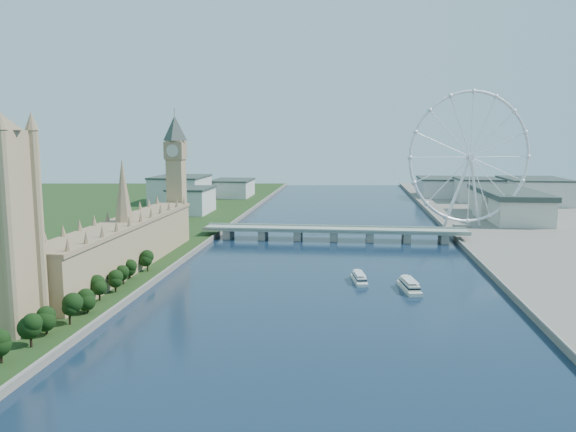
# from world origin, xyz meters

# --- Properties ---
(ground) EXTENTS (2000.00, 2000.00, 0.00)m
(ground) POSITION_xyz_m (0.00, 0.00, 0.00)
(ground) COLOR #162A3F
(ground) RESTS_ON ground
(tree_row) EXTENTS (8.17, 200.17, 21.54)m
(tree_row) POSITION_xyz_m (-113.00, 66.00, 9.69)
(tree_row) COLOR black
(tree_row) RESTS_ON ground
(parliament_range) EXTENTS (24.00, 200.00, 70.00)m
(parliament_range) POSITION_xyz_m (-128.00, 170.00, 18.48)
(parliament_range) COLOR tan
(parliament_range) RESTS_ON ground
(big_ben) EXTENTS (20.02, 20.02, 110.00)m
(big_ben) POSITION_xyz_m (-128.00, 278.00, 66.57)
(big_ben) COLOR tan
(big_ben) RESTS_ON ground
(westminster_bridge) EXTENTS (220.00, 22.00, 9.50)m
(westminster_bridge) POSITION_xyz_m (0.00, 300.00, 6.63)
(westminster_bridge) COLOR gray
(westminster_bridge) RESTS_ON ground
(london_eye) EXTENTS (113.60, 39.12, 124.30)m
(london_eye) POSITION_xyz_m (119.98, 355.08, 67.52)
(london_eye) COLOR silver
(london_eye) RESTS_ON ground
(county_hall) EXTENTS (54.00, 144.00, 35.00)m
(county_hall) POSITION_xyz_m (175.00, 430.00, 0.00)
(county_hall) COLOR beige
(county_hall) RESTS_ON ground
(city_skyline) EXTENTS (505.00, 280.00, 32.00)m
(city_skyline) POSITION_xyz_m (39.22, 560.08, 16.96)
(city_skyline) COLOR beige
(city_skyline) RESTS_ON ground
(tour_boat_near) EXTENTS (11.17, 28.03, 6.00)m
(tour_boat_near) POSITION_xyz_m (19.60, 163.95, 0.00)
(tour_boat_near) COLOR silver
(tour_boat_near) RESTS_ON ground
(tour_boat_far) EXTENTS (12.70, 31.41, 6.76)m
(tour_boat_far) POSITION_xyz_m (47.60, 148.48, 0.00)
(tour_boat_far) COLOR beige
(tour_boat_far) RESTS_ON ground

